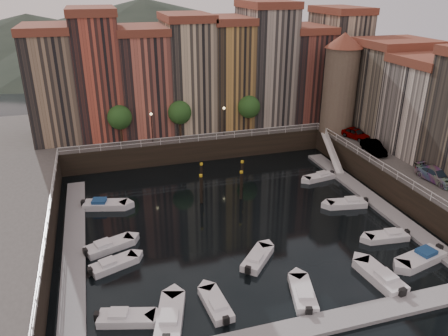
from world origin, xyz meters
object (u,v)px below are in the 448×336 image
object	(u,v)px
boat_left_0	(125,318)
car_b	(373,148)
mooring_pilings	(222,182)
boat_left_1	(113,264)
boat_left_2	(108,246)
car_a	(356,134)
gangway	(332,151)
car_c	(437,176)
corner_tower	(340,82)

from	to	relation	value
boat_left_0	car_b	bearing A→B (deg)	44.18
mooring_pilings	boat_left_0	bearing A→B (deg)	-125.18
boat_left_1	car_b	bearing A→B (deg)	-2.58
boat_left_2	car_b	distance (m)	34.26
car_a	mooring_pilings	bearing A→B (deg)	177.52
gangway	mooring_pilings	distance (m)	17.50
boat_left_1	boat_left_2	xyz separation A→B (m)	(-0.22, 3.00, 0.03)
car_b	car_c	world-z (taller)	car_b
car_a	corner_tower	bearing A→B (deg)	86.71
corner_tower	boat_left_1	bearing A→B (deg)	-148.74
gangway	boat_left_1	size ratio (longest dim) A/B	1.89
gangway	boat_left_0	world-z (taller)	gangway
boat_left_0	boat_left_1	size ratio (longest dim) A/B	1.03
mooring_pilings	boat_left_1	bearing A→B (deg)	-140.19
boat_left_0	mooring_pilings	bearing A→B (deg)	70.33
mooring_pilings	car_a	xyz separation A→B (m)	(20.70, 5.21, 2.10)
boat_left_0	car_b	world-z (taller)	car_b
gangway	boat_left_2	world-z (taller)	gangway
corner_tower	car_c	xyz separation A→B (m)	(1.61, -18.56, -6.47)
corner_tower	car_b	world-z (taller)	corner_tower
mooring_pilings	car_b	xyz separation A→B (m)	(19.88, -0.15, 2.10)
gangway	car_c	world-z (taller)	car_c
boat_left_0	boat_left_1	bearing A→B (deg)	109.31
boat_left_0	car_c	bearing A→B (deg)	29.41
corner_tower	car_c	bearing A→B (deg)	-85.03
boat_left_2	car_b	bearing A→B (deg)	-6.39
corner_tower	car_c	distance (m)	19.72
gangway	car_c	distance (m)	14.87
boat_left_0	boat_left_2	bearing A→B (deg)	109.41
gangway	boat_left_0	distance (m)	37.15
gangway	boat_left_1	distance (m)	33.79
gangway	car_a	size ratio (longest dim) A/B	1.90
gangway	boat_left_0	xyz separation A→B (m)	(-29.53, -22.48, -1.58)
boat_left_0	car_a	distance (m)	40.73
boat_left_2	car_c	bearing A→B (deg)	-22.18
corner_tower	mooring_pilings	bearing A→B (deg)	-155.43
boat_left_2	boat_left_1	bearing A→B (deg)	-105.44
boat_left_0	car_b	size ratio (longest dim) A/B	0.99
mooring_pilings	car_b	size ratio (longest dim) A/B	1.32
mooring_pilings	gangway	bearing A→B (deg)	15.08
car_b	car_c	bearing A→B (deg)	-72.67
boat_left_0	car_c	xyz separation A→B (m)	(34.05, 8.42, 3.39)
boat_left_2	car_c	size ratio (longest dim) A/B	0.95
corner_tower	car_b	xyz separation A→B (m)	(0.09, -9.20, -6.44)
boat_left_0	car_a	size ratio (longest dim) A/B	1.03
boat_left_0	car_a	xyz separation A→B (m)	(33.34, 23.14, 3.40)
gangway	mooring_pilings	bearing A→B (deg)	-164.92
boat_left_0	boat_left_1	distance (m)	7.02
gangway	car_b	xyz separation A→B (m)	(2.99, -4.70, 1.84)
mooring_pilings	car_a	bearing A→B (deg)	14.14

